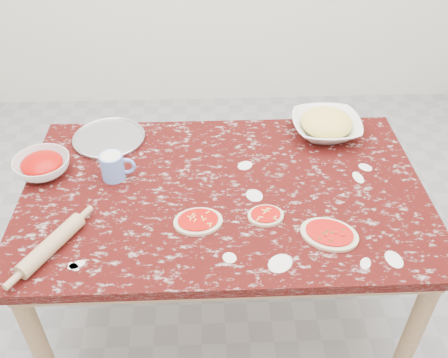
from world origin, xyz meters
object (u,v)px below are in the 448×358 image
Objects in this scene: sauce_bowl at (42,166)px; rolling_pin at (52,245)px; flour_mug at (114,166)px; cheese_bowl at (326,127)px; pizza_tray at (109,139)px; worktable at (224,204)px.

sauce_bowl is 0.46m from rolling_pin.
flour_mug is 0.43m from rolling_pin.
rolling_pin is at bearing -148.08° from cheese_bowl.
cheese_bowl is 1.28m from rolling_pin.
cheese_bowl is 2.18× the size of flour_mug.
cheese_bowl is (0.98, 0.01, 0.03)m from pizza_tray.
worktable is 0.69m from rolling_pin.
flour_mug reaches higher than sauce_bowl.
flour_mug is at bearing -7.79° from sauce_bowl.
pizza_tray reaches higher than worktable.
sauce_bowl reaches higher than pizza_tray.
rolling_pin reaches higher than pizza_tray.
cheese_bowl is at bearing 31.92° from rolling_pin.
flour_mug is at bearing 168.51° from worktable.
sauce_bowl is (-0.24, -0.23, 0.03)m from pizza_tray.
worktable is at bearing -11.49° from flour_mug.
pizza_tray is at bearing -179.46° from cheese_bowl.
cheese_bowl reaches higher than rolling_pin.
pizza_tray is at bearing 144.45° from worktable.
worktable is 0.47m from flour_mug.
flour_mug is at bearing -163.07° from cheese_bowl.
sauce_bowl is at bearing -168.89° from cheese_bowl.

